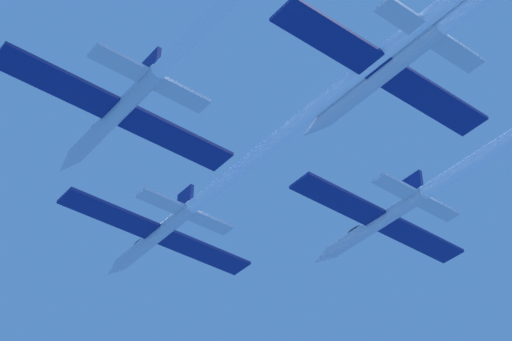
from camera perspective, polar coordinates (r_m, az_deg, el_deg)
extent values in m
cylinder|color=silver|center=(62.20, -6.62, -4.32)|extent=(1.01, 9.16, 1.01)
cone|color=silver|center=(66.33, -9.25, -6.40)|extent=(0.99, 2.01, 0.99)
ellipsoid|color=black|center=(63.90, -7.57, -4.78)|extent=(0.71, 1.83, 0.50)
cube|color=navy|center=(60.30, -9.55, -2.80)|extent=(6.96, 2.01, 0.22)
cube|color=navy|center=(63.65, -3.38, -5.39)|extent=(6.96, 2.01, 0.22)
cube|color=navy|center=(60.34, -4.64, -1.84)|extent=(0.26, 1.65, 1.46)
cube|color=silver|center=(58.61, -6.27, -1.98)|extent=(3.13, 1.21, 0.22)
cube|color=silver|center=(60.43, -2.99, -3.42)|extent=(3.13, 1.21, 0.22)
cylinder|color=white|center=(49.32, 6.77, 6.36)|extent=(0.91, 32.67, 0.91)
cylinder|color=silver|center=(50.76, -9.22, 3.54)|extent=(1.01, 9.16, 1.01)
cone|color=silver|center=(54.70, -12.21, 0.44)|extent=(0.99, 2.01, 0.99)
ellipsoid|color=black|center=(52.42, -10.30, 2.73)|extent=(0.71, 1.83, 0.50)
cube|color=navy|center=(49.27, -12.93, 5.68)|extent=(6.96, 2.01, 0.22)
cube|color=navy|center=(51.91, -5.20, 2.03)|extent=(6.96, 2.01, 0.22)
cube|color=navy|center=(49.21, -6.88, 6.87)|extent=(0.26, 1.65, 1.46)
cube|color=silver|center=(47.55, -8.98, 6.99)|extent=(3.13, 1.21, 0.22)
cube|color=silver|center=(48.99, -4.84, 4.93)|extent=(3.13, 1.21, 0.22)
cylinder|color=silver|center=(61.38, 7.86, -3.45)|extent=(1.01, 9.16, 1.01)
cone|color=silver|center=(64.65, 4.39, -5.68)|extent=(0.99, 2.01, 0.99)
ellipsoid|color=black|center=(62.76, 6.54, -3.96)|extent=(0.71, 1.83, 0.50)
cube|color=navy|center=(58.77, 5.40, -1.90)|extent=(6.96, 2.01, 0.22)
cube|color=navy|center=(63.65, 10.71, -4.50)|extent=(6.96, 2.01, 0.22)
cube|color=navy|center=(60.15, 10.19, -0.90)|extent=(0.26, 1.65, 1.46)
cube|color=silver|center=(58.04, 9.05, -1.02)|extent=(3.13, 1.21, 0.22)
cube|color=silver|center=(60.66, 11.79, -2.47)|extent=(3.13, 1.21, 0.22)
cylinder|color=silver|center=(49.25, 8.09, 6.11)|extent=(1.01, 9.16, 1.01)
cone|color=silver|center=(52.11, 3.79, 2.79)|extent=(0.99, 2.01, 0.99)
ellipsoid|color=black|center=(50.52, 6.44, 5.23)|extent=(0.71, 1.83, 0.50)
cube|color=navy|center=(46.96, 4.99, 8.55)|extent=(6.96, 2.01, 0.22)
cube|color=navy|center=(51.33, 11.61, 4.41)|extent=(6.96, 2.01, 0.22)
cube|color=navy|center=(48.52, 11.02, 9.48)|extent=(0.26, 1.65, 1.46)
cube|color=silver|center=(46.41, 9.61, 9.80)|extent=(3.13, 1.21, 0.22)
cube|color=silver|center=(48.76, 13.02, 7.45)|extent=(3.13, 1.21, 0.22)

